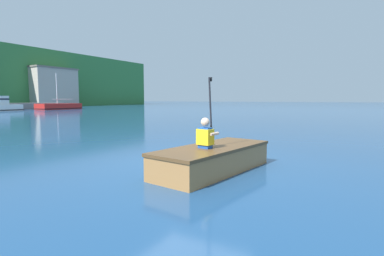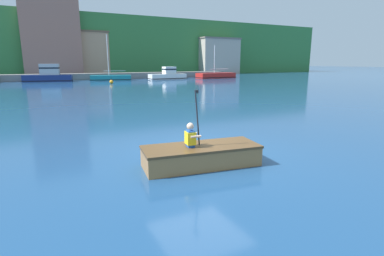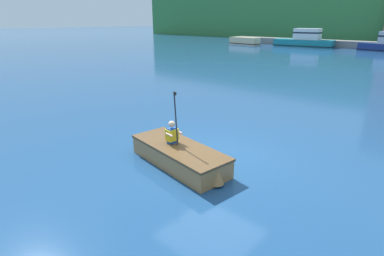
% 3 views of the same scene
% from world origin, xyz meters
% --- Properties ---
extents(ground_plane, '(300.00, 300.00, 0.00)m').
position_xyz_m(ground_plane, '(0.00, 0.00, 0.00)').
color(ground_plane, navy).
extents(moored_boat_dock_west_end, '(8.06, 3.10, 2.44)m').
position_xyz_m(moored_boat_dock_west_end, '(-12.60, 36.56, 0.90)').
color(moored_boat_dock_west_end, '#197A84').
rests_on(moored_boat_dock_west_end, ground).
extents(moored_boat_dock_east_inner, '(4.99, 2.20, 1.07)m').
position_xyz_m(moored_boat_dock_east_inner, '(-20.87, 34.27, 0.51)').
color(moored_boat_dock_east_inner, '#CCB789').
rests_on(moored_boat_dock_east_inner, ground).
extents(rowboat_foreground, '(3.06, 1.47, 0.51)m').
position_xyz_m(rowboat_foreground, '(-0.38, -0.89, 0.29)').
color(rowboat_foreground, '#A3703D').
rests_on(rowboat_foreground, ground).
extents(person_paddler, '(0.38, 0.39, 1.38)m').
position_xyz_m(person_paddler, '(-0.69, -0.85, 0.79)').
color(person_paddler, '#1E4CA5').
rests_on(person_paddler, rowboat_foreground).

